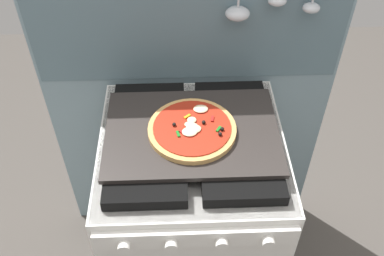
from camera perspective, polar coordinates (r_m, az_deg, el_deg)
kitchen_backsplash at (r=1.70m, az=-0.35°, el=4.66°), size 1.10×0.09×1.55m
stove at (r=1.73m, az=0.00°, el=-11.25°), size 0.60×0.64×0.90m
baking_tray at (r=1.38m, az=0.00°, el=-0.53°), size 0.54×0.38×0.02m
pizza_left at (r=1.36m, az=0.14°, el=-0.13°), size 0.27×0.27×0.03m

